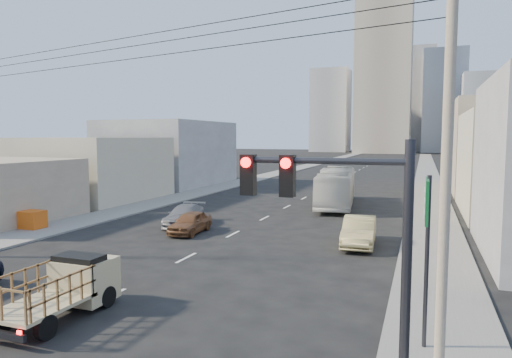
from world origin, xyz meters
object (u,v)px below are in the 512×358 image
Objects in this scene: flatbed_pickup at (62,285)px; sedan_brown at (190,222)px; city_bus at (336,187)px; traffic_signal at (348,244)px; utility_pole at (446,176)px; green_sign at (427,220)px; sedan_tan at (359,231)px; sedan_grey at (185,215)px; crate_stack at (30,219)px.

sedan_brown is at bearing 100.15° from flatbed_pickup.
city_bus is 1.99× the size of traffic_signal.
sedan_brown is at bearing 134.56° from utility_pole.
flatbed_pickup is at bearing -172.23° from green_sign.
flatbed_pickup is at bearing -124.08° from sedan_tan.
city_bus is 1.20× the size of utility_pole.
traffic_signal is at bearing -63.39° from sedan_grey.
sedan_tan reaches higher than crate_stack.
traffic_signal is 3.24m from utility_pole.
sedan_tan is (3.87, -14.38, -0.87)m from city_bus.
traffic_signal is at bearing -56.33° from sedan_brown.
flatbed_pickup is at bearing 175.43° from utility_pole.
city_bus is 2.47× the size of sedan_tan.
sedan_grey is at bearing 133.67° from utility_pole.
flatbed_pickup is at bearing -85.43° from sedan_grey.
flatbed_pickup reaches higher than sedan_grey.
utility_pole is at bearing -56.14° from sedan_grey.
traffic_signal reaches higher than sedan_tan.
city_bus is 15.02m from sedan_grey.
sedan_grey is 0.95× the size of green_sign.
utility_pole is at bearing -48.14° from sedan_brown.
sedan_grey is at bearing 124.12° from sedan_brown.
crate_stack is at bearing -161.09° from sedan_grey.
sedan_brown is 2.21× the size of crate_stack.
sedan_brown is 0.40× the size of utility_pole.
city_bus is 14.92m from sedan_tan.
utility_pole reaches higher than sedan_tan.
sedan_grey reaches higher than crate_stack.
sedan_brown is 0.84× the size of sedan_grey.
city_bus reaches higher than sedan_brown.
green_sign is 26.04m from crate_stack.
green_sign is at bearing -43.38° from sedan_brown.
crate_stack is (-12.74, 10.76, -0.40)m from flatbed_pickup.
city_bus is 32.20m from traffic_signal.
utility_pole reaches higher than crate_stack.
city_bus is at bearing 100.51° from traffic_signal.
crate_stack is (-24.50, 11.70, -4.50)m from utility_pole.
crate_stack is at bearing -168.11° from sedan_brown.
city_bus is (4.17, 28.13, 0.57)m from flatbed_pickup.
sedan_brown is 10.68m from crate_stack.
green_sign is at bearing -81.31° from city_bus.
flatbed_pickup is 11.83m from green_sign.
crate_stack is at bearing 159.16° from green_sign.
sedan_grey is at bearing 104.37° from flatbed_pickup.
city_bus is 2.39× the size of green_sign.
utility_pole is (7.59, -29.07, 3.52)m from city_bus.
utility_pole reaches higher than city_bus.
utility_pole is (0.34, -2.50, 1.44)m from green_sign.
utility_pole reaches higher than traffic_signal.
city_bus is 6.65× the size of crate_stack.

